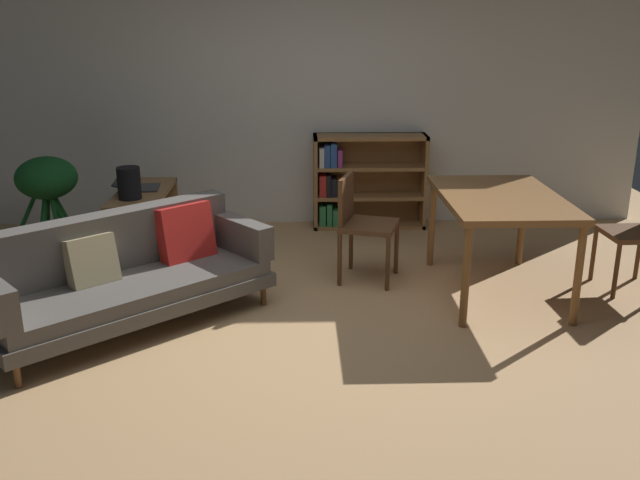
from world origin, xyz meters
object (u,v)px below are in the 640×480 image
object	(u,v)px
dining_chair_far	(361,220)
open_laptop	(139,187)
media_console	(145,222)
bookshelf	(361,181)
fabric_couch	(126,272)
desk_speaker	(129,183)
potted_floor_plant	(48,188)
dining_table	(500,205)

from	to	relation	value
dining_chair_far	open_laptop	bearing A→B (deg)	157.29
media_console	open_laptop	distance (m)	0.32
media_console	bookshelf	xyz separation A→B (m)	(2.03, 0.80, 0.17)
fabric_couch	dining_chair_far	world-z (taller)	dining_chair_far
fabric_couch	desk_speaker	world-z (taller)	desk_speaker
fabric_couch	potted_floor_plant	xyz separation A→B (m)	(-1.02, 1.53, 0.23)
open_laptop	dining_chair_far	world-z (taller)	dining_chair_far
fabric_couch	dining_chair_far	distance (m)	1.90
dining_table	bookshelf	distance (m)	2.07
bookshelf	open_laptop	bearing A→B (deg)	-161.18
bookshelf	desk_speaker	bearing A→B (deg)	-152.87
desk_speaker	dining_table	world-z (taller)	desk_speaker
potted_floor_plant	dining_chair_far	xyz separation A→B (m)	(2.74, -0.73, -0.11)
open_laptop	potted_floor_plant	xyz separation A→B (m)	(-0.79, -0.09, 0.01)
potted_floor_plant	dining_table	bearing A→B (deg)	-15.63
open_laptop	dining_chair_far	xyz separation A→B (m)	(1.95, -0.81, -0.10)
desk_speaker	bookshelf	xyz separation A→B (m)	(2.08, 1.06, -0.25)
media_console	bookshelf	size ratio (longest dim) A/B	0.98
media_console	dining_table	size ratio (longest dim) A/B	0.81
dining_table	open_laptop	bearing A→B (deg)	159.06
desk_speaker	dining_table	bearing A→B (deg)	-14.73
open_laptop	dining_table	distance (m)	3.19
desk_speaker	potted_floor_plant	distance (m)	0.84
open_laptop	potted_floor_plant	world-z (taller)	potted_floor_plant
desk_speaker	fabric_couch	bearing A→B (deg)	-79.56
media_console	bookshelf	distance (m)	2.19
potted_floor_plant	bookshelf	xyz separation A→B (m)	(2.87, 0.79, -0.14)
fabric_couch	dining_table	xyz separation A→B (m)	(2.74, 0.47, 0.33)
desk_speaker	dining_chair_far	distance (m)	2.01
open_laptop	bookshelf	xyz separation A→B (m)	(2.08, 0.71, -0.13)
dining_chair_far	fabric_couch	bearing A→B (deg)	-155.07
dining_chair_far	dining_table	bearing A→B (deg)	-17.49
fabric_couch	potted_floor_plant	bearing A→B (deg)	123.80
fabric_couch	dining_chair_far	bearing A→B (deg)	24.93
dining_table	potted_floor_plant	bearing A→B (deg)	164.37
desk_speaker	potted_floor_plant	xyz separation A→B (m)	(-0.79, 0.27, -0.11)
dining_table	dining_chair_far	bearing A→B (deg)	162.51
open_laptop	desk_speaker	distance (m)	0.38
media_console	dining_table	bearing A→B (deg)	-19.74
open_laptop	potted_floor_plant	bearing A→B (deg)	-173.86
fabric_couch	desk_speaker	bearing A→B (deg)	100.44
media_console	dining_table	world-z (taller)	dining_table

